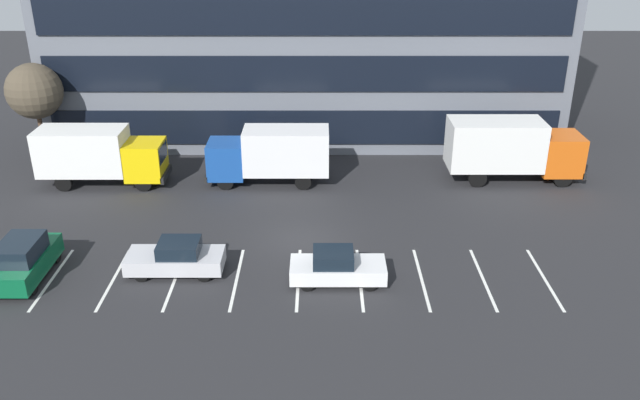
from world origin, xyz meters
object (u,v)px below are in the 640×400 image
object	(u,v)px
suv_forest	(21,260)
bare_tree	(31,92)
box_truck_blue	(268,153)
sedan_silver	(174,258)
sedan_white	(334,267)
box_truck_yellow	(96,154)
box_truck_orange	(509,147)

from	to	relation	value
suv_forest	bare_tree	size ratio (longest dim) A/B	0.67
box_truck_blue	sedan_silver	world-z (taller)	box_truck_blue
sedan_white	bare_tree	size ratio (longest dim) A/B	0.65
box_truck_yellow	sedan_white	distance (m)	17.96
sedan_silver	sedan_white	size ratio (longest dim) A/B	1.03
box_truck_orange	bare_tree	xyz separation A→B (m)	(-29.59, 2.90, 2.67)
sedan_silver	sedan_white	distance (m)	7.39
bare_tree	box_truck_orange	bearing A→B (deg)	-5.60
sedan_white	box_truck_yellow	bearing A→B (deg)	141.09
box_truck_orange	box_truck_blue	world-z (taller)	box_truck_orange
box_truck_orange	sedan_silver	bearing A→B (deg)	-148.49
box_truck_yellow	box_truck_blue	size ratio (longest dim) A/B	1.02
box_truck_yellow	sedan_silver	bearing A→B (deg)	-57.74
box_truck_orange	suv_forest	distance (m)	27.55
sedan_silver	box_truck_blue	bearing A→B (deg)	71.08
box_truck_blue	sedan_silver	xyz separation A→B (m)	(-3.64, -10.63, -1.18)
suv_forest	sedan_silver	bearing A→B (deg)	4.53
sedan_silver	bare_tree	distance (m)	18.54
box_truck_orange	box_truck_yellow	bearing A→B (deg)	-178.34
sedan_silver	bare_tree	xyz separation A→B (m)	(-11.39, 14.06, 4.05)
box_truck_yellow	box_truck_orange	bearing A→B (deg)	1.66
box_truck_yellow	sedan_silver	world-z (taller)	box_truck_yellow
suv_forest	box_truck_orange	bearing A→B (deg)	25.13
box_truck_yellow	box_truck_orange	distance (m)	24.80
suv_forest	sedan_silver	size ratio (longest dim) A/B	0.99
suv_forest	bare_tree	xyz separation A→B (m)	(-4.66, 14.59, 3.84)
suv_forest	bare_tree	distance (m)	15.79
box_truck_yellow	suv_forest	xyz separation A→B (m)	(-0.14, -10.97, -1.01)
sedan_silver	sedan_white	bearing A→B (deg)	-6.32
box_truck_blue	sedan_silver	distance (m)	11.30
box_truck_orange	sedan_white	size ratio (longest dim) A/B	1.90
sedan_silver	suv_forest	bearing A→B (deg)	-175.47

